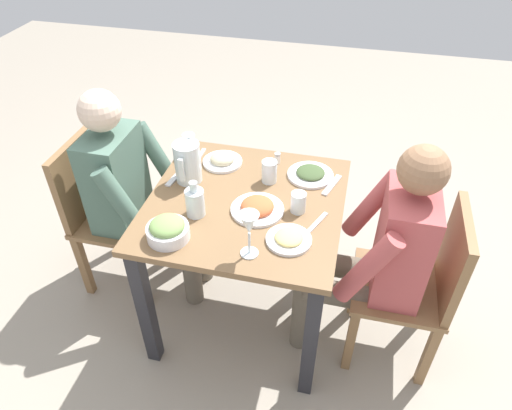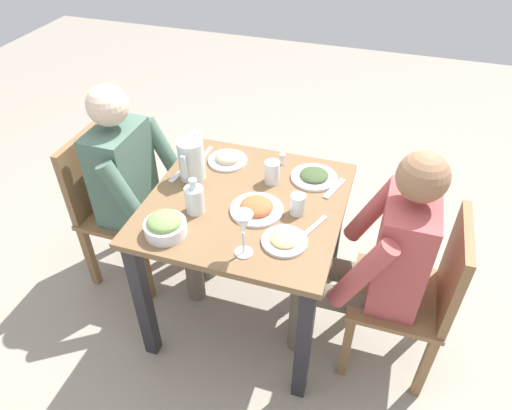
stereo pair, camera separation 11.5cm
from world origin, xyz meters
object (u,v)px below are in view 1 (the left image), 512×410
plate_fries (289,239)px  salt_shaker (277,158)px  dining_table (246,224)px  chair_far (420,282)px  plate_dolmas (310,174)px  diner_far (378,251)px  plate_beans (222,160)px  water_glass_far_left (269,171)px  water_pitcher (188,162)px  chair_near (103,208)px  water_glass_far_right (189,145)px  salad_bowl (168,230)px  plate_rice_curry (257,207)px  diner_near (135,191)px  oil_carafe (195,203)px  wine_glass (249,226)px  water_glass_near_right (298,202)px

plate_fries → salt_shaker: bearing=-163.9°
dining_table → chair_far: size_ratio=0.99×
plate_dolmas → salt_shaker: 0.19m
diner_far → plate_dolmas: bearing=-130.4°
diner_far → plate_fries: (0.16, -0.36, 0.14)m
chair_far → plate_beans: size_ratio=4.49×
dining_table → plate_fries: bearing=48.0°
water_glass_far_left → salt_shaker: 0.16m
water_pitcher → plate_dolmas: size_ratio=0.89×
chair_near → water_glass_far_right: 0.58m
chair_near → salad_bowl: 0.75m
dining_table → plate_rice_curry: (0.05, 0.07, 0.16)m
diner_near → plate_rice_curry: 0.69m
chair_far → water_glass_far_right: water_glass_far_right is taller
chair_far → diner_far: 0.25m
salad_bowl → chair_far: bearing=103.9°
dining_table → salad_bowl: bearing=-38.7°
diner_near → oil_carafe: bearing=60.6°
dining_table → plate_fries: 0.34m
plate_rice_curry → water_glass_far_left: 0.22m
diner_near → water_glass_far_left: size_ratio=10.78×
chair_near → water_glass_far_right: water_glass_far_right is taller
dining_table → water_glass_far_left: 0.26m
chair_far → diner_near: bearing=-95.8°
diner_far → wine_glass: 0.62m
diner_near → oil_carafe: size_ratio=7.00×
diner_far → plate_fries: size_ratio=6.34×
salt_shaker → plate_dolmas: bearing=66.7°
chair_near → diner_far: (0.14, 1.39, 0.15)m
wine_glass → oil_carafe: wine_glass is taller
salad_bowl → wine_glass: bearing=87.9°
chair_far → plate_dolmas: bearing=-118.1°
water_glass_far_left → wine_glass: size_ratio=0.55×
water_pitcher → water_glass_near_right: water_pitcher is taller
water_glass_far_left → water_glass_far_right: (-0.13, -0.43, 0.00)m
salt_shaker → chair_near: bearing=-75.5°
plate_beans → diner_near: bearing=-68.6°
plate_beans → wine_glass: (0.57, 0.28, 0.12)m
diner_near → salt_shaker: 0.72m
dining_table → diner_near: diner_near is taller
chair_far → diner_near: diner_near is taller
plate_rice_curry → diner_far: bearing=91.3°
plate_beans → water_glass_far_right: 0.18m
diner_near → water_pitcher: bearing=88.9°
water_glass_near_right → chair_near: bearing=-96.2°
water_glass_far_left → salad_bowl: bearing=-33.5°
plate_rice_curry → water_glass_near_right: 0.17m
plate_beans → water_glass_far_left: size_ratio=1.78×
dining_table → water_glass_far_left: (-0.17, 0.07, 0.19)m
diner_near → water_glass_far_right: size_ratio=10.07×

